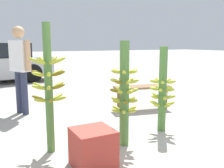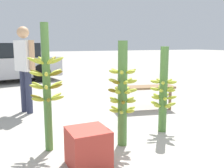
{
  "view_description": "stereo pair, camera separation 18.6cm",
  "coord_description": "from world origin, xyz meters",
  "px_view_note": "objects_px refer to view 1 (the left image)",
  "views": [
    {
      "loc": [
        -1.64,
        -2.62,
        1.34
      ],
      "look_at": [
        0.07,
        0.57,
        0.75
      ],
      "focal_mm": 40.0,
      "sensor_mm": 36.0,
      "label": 1
    },
    {
      "loc": [
        -1.48,
        -2.7,
        1.34
      ],
      "look_at": [
        0.07,
        0.57,
        0.75
      ],
      "focal_mm": 40.0,
      "sensor_mm": 36.0,
      "label": 2
    }
  ],
  "objects_px": {
    "banana_stalk_right": "(163,90)",
    "vendor_person": "(20,62)",
    "banana_stalk_left": "(49,86)",
    "produce_crate": "(93,148)",
    "market_bench": "(142,90)",
    "banana_stalk_center": "(124,93)"
  },
  "relations": [
    {
      "from": "vendor_person",
      "to": "produce_crate",
      "type": "relative_size",
      "value": 3.9
    },
    {
      "from": "banana_stalk_center",
      "to": "vendor_person",
      "type": "height_order",
      "value": "vendor_person"
    },
    {
      "from": "banana_stalk_left",
      "to": "market_bench",
      "type": "bearing_deg",
      "value": 27.83
    },
    {
      "from": "banana_stalk_right",
      "to": "market_bench",
      "type": "distance_m",
      "value": 1.32
    },
    {
      "from": "banana_stalk_right",
      "to": "produce_crate",
      "type": "relative_size",
      "value": 3.05
    },
    {
      "from": "banana_stalk_right",
      "to": "vendor_person",
      "type": "bearing_deg",
      "value": 131.1
    },
    {
      "from": "market_bench",
      "to": "banana_stalk_left",
      "type": "bearing_deg",
      "value": -139.64
    },
    {
      "from": "banana_stalk_right",
      "to": "vendor_person",
      "type": "height_order",
      "value": "vendor_person"
    },
    {
      "from": "vendor_person",
      "to": "banana_stalk_right",
      "type": "bearing_deg",
      "value": 16.2
    },
    {
      "from": "banana_stalk_left",
      "to": "banana_stalk_center",
      "type": "distance_m",
      "value": 0.96
    },
    {
      "from": "market_bench",
      "to": "produce_crate",
      "type": "distance_m",
      "value": 2.59
    },
    {
      "from": "banana_stalk_left",
      "to": "market_bench",
      "type": "relative_size",
      "value": 1.32
    },
    {
      "from": "banana_stalk_left",
      "to": "banana_stalk_right",
      "type": "distance_m",
      "value": 1.72
    },
    {
      "from": "banana_stalk_center",
      "to": "produce_crate",
      "type": "distance_m",
      "value": 0.86
    },
    {
      "from": "vendor_person",
      "to": "produce_crate",
      "type": "xyz_separation_m",
      "value": [
        0.34,
        -2.57,
        -0.78
      ]
    },
    {
      "from": "banana_stalk_left",
      "to": "vendor_person",
      "type": "height_order",
      "value": "vendor_person"
    },
    {
      "from": "banana_stalk_center",
      "to": "produce_crate",
      "type": "height_order",
      "value": "banana_stalk_center"
    },
    {
      "from": "banana_stalk_left",
      "to": "banana_stalk_right",
      "type": "relative_size",
      "value": 1.22
    },
    {
      "from": "banana_stalk_right",
      "to": "market_bench",
      "type": "xyz_separation_m",
      "value": [
        0.48,
        1.2,
        -0.24
      ]
    },
    {
      "from": "banana_stalk_center",
      "to": "market_bench",
      "type": "height_order",
      "value": "banana_stalk_center"
    },
    {
      "from": "banana_stalk_left",
      "to": "produce_crate",
      "type": "height_order",
      "value": "banana_stalk_left"
    },
    {
      "from": "banana_stalk_center",
      "to": "market_bench",
      "type": "distance_m",
      "value": 1.93
    }
  ]
}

